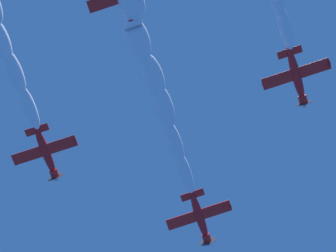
{
  "coord_description": "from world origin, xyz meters",
  "views": [
    {
      "loc": [
        -28.58,
        11.08,
        1.87
      ],
      "look_at": [
        -17.39,
        9.83,
        60.28
      ],
      "focal_mm": 53.2,
      "sensor_mm": 36.0,
      "label": 1
    }
  ],
  "objects_px": {
    "airplane_right_wingman": "(297,77)",
    "airplane_slot_tail": "(125,0)",
    "airplane_lead": "(200,218)",
    "airplane_left_wingman": "(46,153)"
  },
  "relations": [
    {
      "from": "airplane_lead",
      "to": "airplane_slot_tail",
      "type": "bearing_deg",
      "value": 155.03
    },
    {
      "from": "airplane_right_wingman",
      "to": "airplane_lead",
      "type": "bearing_deg",
      "value": 26.54
    },
    {
      "from": "airplane_left_wingman",
      "to": "airplane_slot_tail",
      "type": "xyz_separation_m",
      "value": [
        -19.16,
        -8.02,
        -1.95
      ]
    },
    {
      "from": "airplane_left_wingman",
      "to": "airplane_right_wingman",
      "type": "relative_size",
      "value": 1.0
    },
    {
      "from": "airplane_lead",
      "to": "airplane_right_wingman",
      "type": "bearing_deg",
      "value": -153.46
    },
    {
      "from": "airplane_right_wingman",
      "to": "airplane_slot_tail",
      "type": "height_order",
      "value": "airplane_right_wingman"
    },
    {
      "from": "airplane_lead",
      "to": "airplane_left_wingman",
      "type": "distance_m",
      "value": 20.55
    },
    {
      "from": "airplane_lead",
      "to": "airplane_right_wingman",
      "type": "distance_m",
      "value": 20.67
    },
    {
      "from": "airplane_lead",
      "to": "airplane_left_wingman",
      "type": "xyz_separation_m",
      "value": [
        -5.86,
        19.67,
        0.96
      ]
    },
    {
      "from": "airplane_right_wingman",
      "to": "airplane_slot_tail",
      "type": "bearing_deg",
      "value": 107.37
    }
  ]
}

